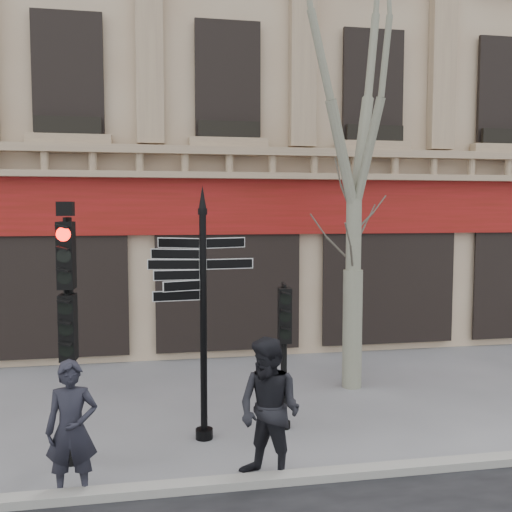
# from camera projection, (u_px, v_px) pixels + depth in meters

# --- Properties ---
(ground) EXTENTS (80.00, 80.00, 0.00)m
(ground) POSITION_uv_depth(u_px,v_px,m) (271.00, 440.00, 8.74)
(ground) COLOR slate
(ground) RESTS_ON ground
(kerb) EXTENTS (80.00, 0.25, 0.12)m
(kerb) POSITION_uv_depth(u_px,v_px,m) (293.00, 478.00, 7.36)
(kerb) COLOR gray
(kerb) RESTS_ON ground
(building) EXTENTS (28.00, 15.52, 18.00)m
(building) POSITION_uv_depth(u_px,v_px,m) (200.00, 56.00, 20.26)
(building) COLOR tan
(building) RESTS_ON ground
(fingerpost) EXTENTS (1.76, 1.76, 3.88)m
(fingerpost) POSITION_uv_depth(u_px,v_px,m) (203.00, 270.00, 8.57)
(fingerpost) COLOR black
(fingerpost) RESTS_ON ground
(traffic_signal_main) EXTENTS (0.42, 0.31, 3.63)m
(traffic_signal_main) POSITION_uv_depth(u_px,v_px,m) (68.00, 300.00, 7.74)
(traffic_signal_main) COLOR black
(traffic_signal_main) RESTS_ON ground
(traffic_signal_secondary) EXTENTS (0.42, 0.32, 2.29)m
(traffic_signal_secondary) POSITION_uv_depth(u_px,v_px,m) (284.00, 331.00, 9.08)
(traffic_signal_secondary) COLOR black
(traffic_signal_secondary) RESTS_ON ground
(plane_tree) EXTENTS (3.41, 3.41, 9.06)m
(plane_tree) POSITION_uv_depth(u_px,v_px,m) (356.00, 60.00, 10.83)
(plane_tree) COLOR gray
(plane_tree) RESTS_ON ground
(pedestrian_a) EXTENTS (0.62, 0.41, 1.70)m
(pedestrian_a) POSITION_uv_depth(u_px,v_px,m) (72.00, 430.00, 6.91)
(pedestrian_a) COLOR black
(pedestrian_a) RESTS_ON ground
(pedestrian_b) EXTENTS (1.15, 1.15, 1.88)m
(pedestrian_b) POSITION_uv_depth(u_px,v_px,m) (269.00, 410.00, 7.34)
(pedestrian_b) COLOR black
(pedestrian_b) RESTS_ON ground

